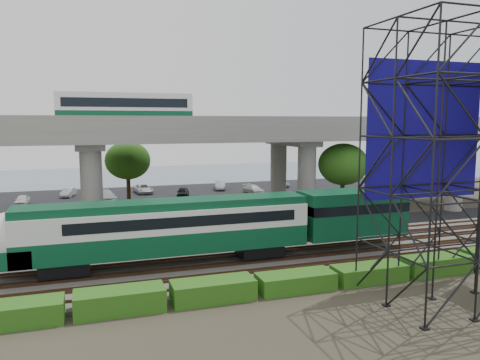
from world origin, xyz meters
name	(u,v)px	position (x,y,z in m)	size (l,w,h in m)	color
ground	(254,270)	(0.00, 0.00, 0.00)	(140.00, 140.00, 0.00)	#474233
ballast_bed	(245,260)	(0.00, 2.00, 0.10)	(90.00, 12.00, 0.20)	slate
service_road	(213,234)	(0.00, 10.50, 0.04)	(90.00, 5.00, 0.08)	black
parking_lot	(168,194)	(0.00, 34.00, 0.04)	(90.00, 18.00, 0.08)	black
harbor_water	(147,177)	(0.00, 56.00, 0.01)	(140.00, 40.00, 0.03)	#495E78
rail_tracks	(245,258)	(0.00, 2.00, 0.28)	(90.00, 9.52, 0.16)	#472D1E
commuter_train	(199,225)	(-3.28, 2.00, 2.88)	(29.30, 3.06, 4.30)	black
overpass	(193,138)	(-0.49, 16.00, 8.21)	(80.00, 12.00, 12.40)	#9E9B93
scaffold_tower	(461,165)	(9.12, -7.98, 7.47)	(9.36, 6.36, 15.00)	black
hedge_strip	(296,281)	(1.01, -4.30, 0.56)	(34.60, 1.80, 1.20)	#265413
trees	(150,167)	(-4.67, 16.17, 5.57)	(40.94, 16.94, 7.69)	#382314
suv	(163,228)	(-4.34, 10.98, 0.80)	(2.40, 5.21, 1.45)	black
parked_cars	(170,190)	(0.27, 33.50, 0.69)	(36.92, 9.62, 1.30)	silver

